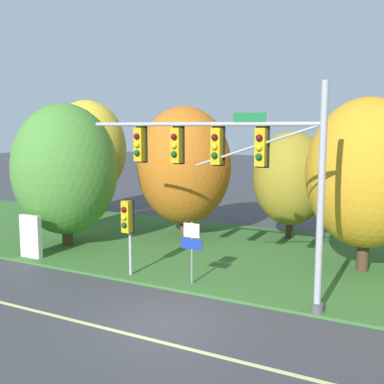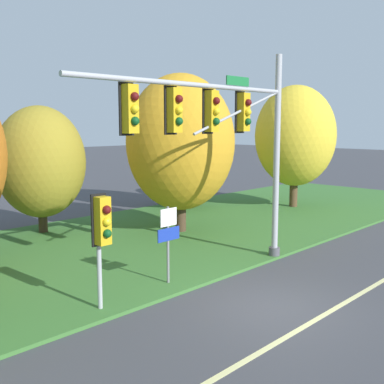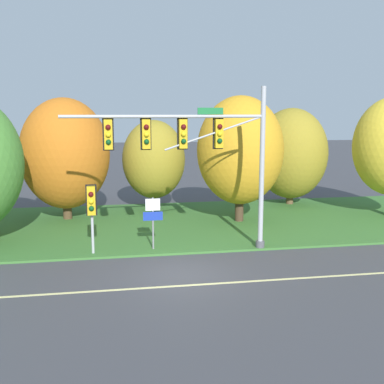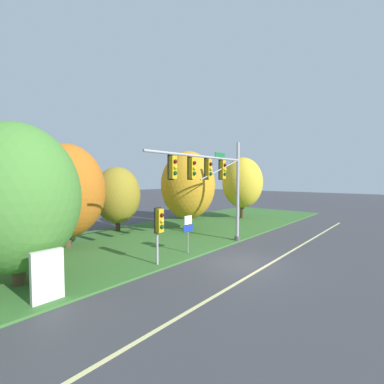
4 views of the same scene
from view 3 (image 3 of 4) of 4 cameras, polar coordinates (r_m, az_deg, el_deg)
ground_plane at (r=18.67m, az=-1.12°, el=-9.74°), size 160.00×160.00×0.00m
lane_stripe at (r=17.55m, az=-0.49°, el=-11.00°), size 36.00×0.16×0.01m
grass_verge at (r=26.52m, az=-3.92°, el=-3.81°), size 48.00×11.50×0.10m
traffic_signal_mast at (r=20.53m, az=0.57°, el=5.54°), size 8.77×0.49×7.13m
pedestrian_signal_near_kerb at (r=20.74m, az=-11.83°, el=-1.47°), size 0.46×0.55×3.02m
route_sign_post at (r=21.30m, az=-4.66°, el=-2.84°), size 0.87×0.08×2.33m
tree_behind_signpost at (r=27.90m, az=-14.82°, el=4.40°), size 4.97×4.97×6.83m
tree_mid_verge at (r=30.04m, az=-4.56°, el=3.86°), size 3.90×3.90×5.55m
tree_tall_centre at (r=26.54m, az=5.74°, el=4.91°), size 4.75×4.75×6.92m
tree_right_far at (r=32.17m, az=11.67°, el=4.47°), size 4.72×4.72×6.28m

